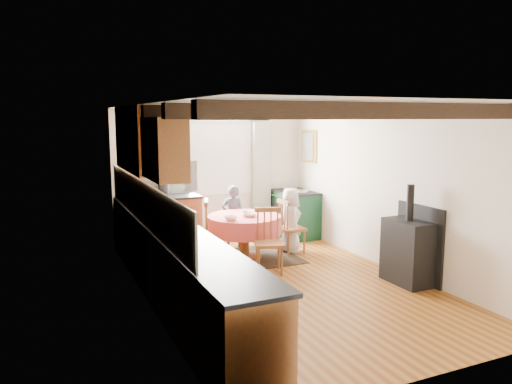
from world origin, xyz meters
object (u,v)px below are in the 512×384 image
child_right (291,220)px  chair_right (292,226)px  dining_table (244,237)px  aga_range (294,213)px  child_far (233,216)px  cup (245,213)px  chair_near (269,241)px  chair_left (195,232)px  cast_iron_stove (409,235)px

child_right → chair_right: bearing=175.7°
dining_table → aga_range: 1.78m
child_far → cup: size_ratio=11.66×
chair_near → chair_left: 1.20m
chair_near → chair_right: (0.80, 0.79, -0.02)m
child_right → cup: child_right is taller
dining_table → chair_right: size_ratio=1.28×
chair_near → cast_iron_stove: cast_iron_stove is taller
chair_left → cup: chair_left is taller
chair_left → chair_right: size_ratio=1.10×
child_far → child_right: (0.76, -0.71, -0.00)m
cup → chair_near: bearing=-86.9°
dining_table → chair_near: bearing=-87.0°
aga_range → cup: (-1.46, -1.05, 0.30)m
chair_right → cast_iron_stove: cast_iron_stove is taller
dining_table → chair_left: 0.82m
chair_left → child_right: size_ratio=0.93×
dining_table → aga_range: size_ratio=1.21×
chair_right → chair_left: bearing=87.9°
chair_near → dining_table: bearing=111.2°
aga_range → cast_iron_stove: 3.01m
dining_table → chair_near: 0.83m
cast_iron_stove → child_right: size_ratio=1.26×
dining_table → child_far: size_ratio=1.08×
cast_iron_stove → cup: cast_iron_stove is taller
chair_left → aga_range: 2.47m
cast_iron_stove → aga_range: bearing=92.1°
chair_right → dining_table: bearing=88.0°
aga_range → cast_iron_stove: (0.11, -3.00, 0.24)m
child_far → child_right: child_far is taller
cast_iron_stove → cup: (-1.57, 1.94, 0.07)m
child_right → chair_near: bearing=147.2°
chair_left → child_far: size_ratio=0.93×
chair_right → cup: bearing=90.7°
chair_near → cup: bearing=111.4°
dining_table → chair_right: (0.84, -0.02, 0.10)m
cast_iron_stove → child_far: 3.13m
cup → aga_range: bearing=35.7°
child_right → chair_left: bearing=101.7°
dining_table → chair_left: bearing=178.1°
child_right → cup: size_ratio=11.63×
chair_left → aga_range: (2.27, 0.99, -0.06)m
aga_range → cast_iron_stove: size_ratio=0.71×
chair_right → cup: 0.89m
chair_left → aga_range: bearing=133.4°
dining_table → child_right: bearing=4.7°
cast_iron_stove → child_right: bearing=108.9°
chair_near → aga_range: 2.32m
chair_left → cast_iron_stove: (2.38, -2.01, 0.18)m
dining_table → cast_iron_stove: bearing=-51.6°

